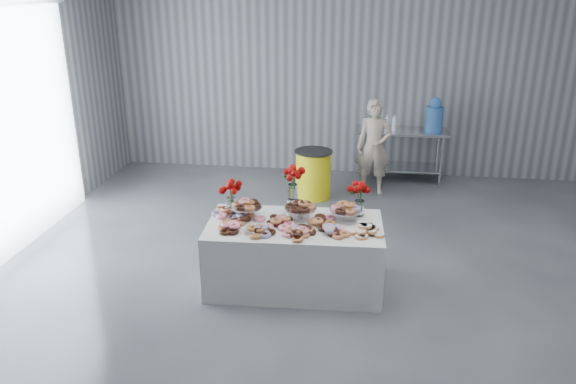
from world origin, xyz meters
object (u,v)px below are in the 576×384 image
(trash_barrel, at_px, (313,174))
(prep_table, at_px, (401,146))
(water_jug, at_px, (434,116))
(person, at_px, (374,147))
(display_table, at_px, (295,255))

(trash_barrel, bearing_deg, prep_table, 34.43)
(water_jug, bearing_deg, trash_barrel, -153.28)
(prep_table, height_order, trash_barrel, prep_table)
(water_jug, height_order, person, person)
(water_jug, bearing_deg, prep_table, 180.00)
(display_table, bearing_deg, person, 74.30)
(person, bearing_deg, display_table, -106.70)
(prep_table, bearing_deg, display_table, -109.69)
(prep_table, distance_m, trash_barrel, 1.69)
(person, bearing_deg, prep_table, 52.16)
(prep_table, xyz_separation_m, water_jug, (0.50, -0.00, 0.53))
(trash_barrel, bearing_deg, water_jug, 26.72)
(display_table, xyz_separation_m, water_jug, (1.83, 3.71, 0.77))
(prep_table, bearing_deg, person, -126.84)
(prep_table, relative_size, trash_barrel, 1.98)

